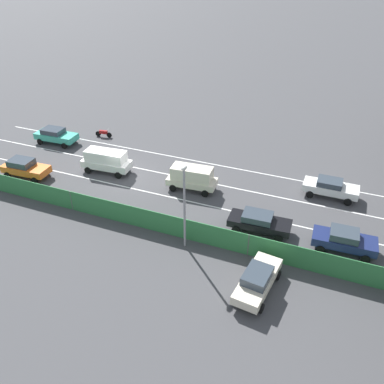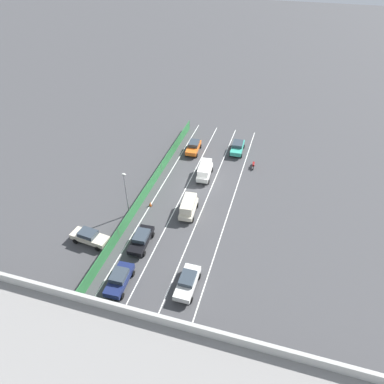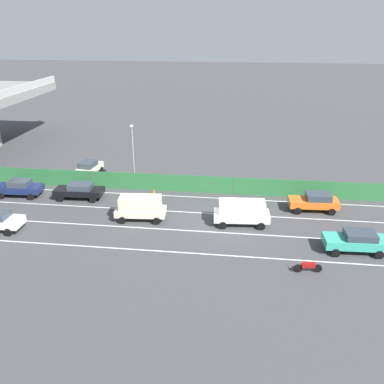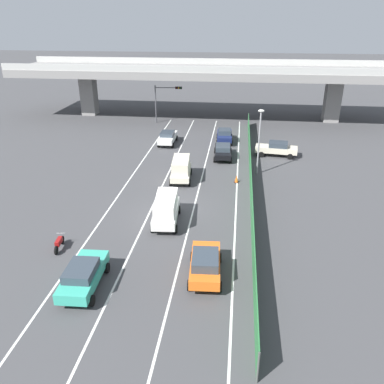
% 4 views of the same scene
% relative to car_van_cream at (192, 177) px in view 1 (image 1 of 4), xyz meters
% --- Properties ---
extents(ground_plane, '(300.00, 300.00, 0.00)m').
position_rel_car_van_cream_xyz_m(ground_plane, '(0.21, -6.75, -1.23)').
color(ground_plane, '#424244').
extents(lane_line_left_edge, '(0.14, 48.62, 0.01)m').
position_rel_car_van_cream_xyz_m(lane_line_left_edge, '(-5.07, -0.44, -1.22)').
color(lane_line_left_edge, silver).
rests_on(lane_line_left_edge, ground).
extents(lane_line_mid_left, '(0.14, 48.62, 0.01)m').
position_rel_car_van_cream_xyz_m(lane_line_mid_left, '(-1.55, -0.44, -1.22)').
color(lane_line_mid_left, silver).
rests_on(lane_line_mid_left, ground).
extents(lane_line_mid_right, '(0.14, 48.62, 0.01)m').
position_rel_car_van_cream_xyz_m(lane_line_mid_right, '(1.97, -0.44, -1.22)').
color(lane_line_mid_right, silver).
rests_on(lane_line_mid_right, ground).
extents(lane_line_right_edge, '(0.14, 48.62, 0.01)m').
position_rel_car_van_cream_xyz_m(lane_line_right_edge, '(5.49, -0.44, -1.22)').
color(lane_line_right_edge, silver).
rests_on(lane_line_right_edge, ground).
extents(green_fence, '(0.10, 44.72, 1.79)m').
position_rel_car_van_cream_xyz_m(green_fence, '(6.73, -0.44, -0.33)').
color(green_fence, '#2D753D').
rests_on(green_fence, ground).
extents(car_van_cream, '(2.26, 4.48, 2.17)m').
position_rel_car_van_cream_xyz_m(car_van_cream, '(0.00, 0.00, 0.00)').
color(car_van_cream, beige).
rests_on(car_van_cream, ground).
extents(car_taxi_orange, '(2.23, 4.52, 1.69)m').
position_rel_car_van_cream_xyz_m(car_taxi_orange, '(3.76, -15.28, -0.29)').
color(car_taxi_orange, orange).
rests_on(car_taxi_orange, ground).
extents(car_sedan_black, '(2.19, 4.77, 1.55)m').
position_rel_car_van_cream_xyz_m(car_sedan_black, '(3.74, 7.01, -0.35)').
color(car_sedan_black, black).
rests_on(car_sedan_black, ground).
extents(car_sedan_navy, '(2.18, 4.50, 1.66)m').
position_rel_car_van_cream_xyz_m(car_sedan_navy, '(3.64, 13.16, -0.32)').
color(car_sedan_navy, navy).
rests_on(car_sedan_navy, ground).
extents(car_van_white, '(2.26, 4.80, 2.16)m').
position_rel_car_van_cream_xyz_m(car_van_white, '(0.11, -8.72, -0.00)').
color(car_van_white, silver).
rests_on(car_van_white, ground).
extents(car_taxi_teal, '(2.21, 4.65, 1.65)m').
position_rel_car_van_cream_xyz_m(car_taxi_teal, '(-3.26, -17.28, -0.30)').
color(car_taxi_teal, teal).
rests_on(car_taxi_teal, ground).
extents(car_hatchback_white, '(2.01, 4.60, 1.59)m').
position_rel_car_van_cream_xyz_m(car_hatchback_white, '(-3.38, 11.49, -0.33)').
color(car_hatchback_white, silver).
rests_on(car_hatchback_white, ground).
extents(motorcycle, '(0.60, 1.95, 0.93)m').
position_rel_car_van_cream_xyz_m(motorcycle, '(-6.55, -13.39, -0.77)').
color(motorcycle, black).
rests_on(motorcycle, ground).
extents(parked_sedan_cream, '(4.85, 2.36, 1.66)m').
position_rel_car_van_cream_xyz_m(parked_sedan_cream, '(9.82, 8.44, -0.31)').
color(parked_sedan_cream, beige).
rests_on(parked_sedan_cream, ground).
extents(street_lamp, '(0.60, 0.36, 6.61)m').
position_rel_car_van_cream_xyz_m(street_lamp, '(7.44, 2.48, 2.83)').
color(street_lamp, gray).
rests_on(street_lamp, ground).
extents(traffic_cone, '(0.47, 0.47, 0.73)m').
position_rel_car_van_cream_xyz_m(traffic_cone, '(5.43, 0.02, -0.88)').
color(traffic_cone, orange).
rests_on(traffic_cone, ground).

